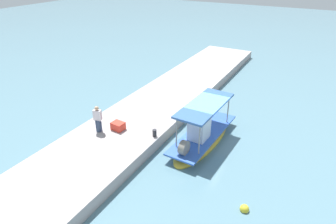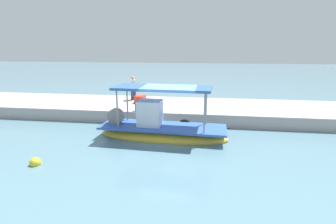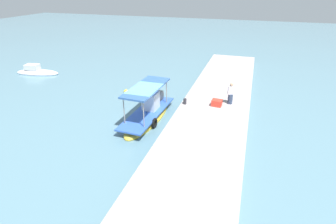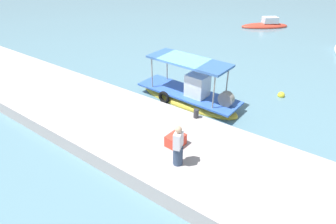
{
  "view_description": "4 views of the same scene",
  "coord_description": "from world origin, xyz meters",
  "px_view_note": "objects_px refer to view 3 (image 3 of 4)",
  "views": [
    {
      "loc": [
        14.42,
        5.43,
        9.82
      ],
      "look_at": [
        -0.34,
        -2.74,
        1.0
      ],
      "focal_mm": 31.4,
      "sensor_mm": 36.0,
      "label": 1
    },
    {
      "loc": [
        -1.71,
        12.06,
        4.31
      ],
      "look_at": [
        0.34,
        -1.87,
        0.8
      ],
      "focal_mm": 28.12,
      "sensor_mm": 36.0,
      "label": 2
    },
    {
      "loc": [
        -15.26,
        -6.49,
        8.86
      ],
      "look_at": [
        -0.35,
        -1.72,
        1.16
      ],
      "focal_mm": 28.22,
      "sensor_mm": 36.0,
      "label": 3
    },
    {
      "loc": [
        7.52,
        -11.94,
        7.53
      ],
      "look_at": [
        1.02,
        -2.84,
        0.91
      ],
      "focal_mm": 29.39,
      "sensor_mm": 36.0,
      "label": 4
    }
  ],
  "objects_px": {
    "marker_buoy": "(126,92)",
    "cargo_crate": "(217,103)",
    "mooring_bollard": "(185,101)",
    "main_fishing_boat": "(148,114)",
    "fisherman_near_bollard": "(231,94)",
    "moored_boat_near": "(37,72)"
  },
  "relations": [
    {
      "from": "cargo_crate",
      "to": "moored_boat_near",
      "type": "xyz_separation_m",
      "value": [
        3.91,
        19.83,
        -0.76
      ]
    },
    {
      "from": "main_fishing_boat",
      "to": "moored_boat_near",
      "type": "distance_m",
      "value": 16.45
    },
    {
      "from": "fisherman_near_bollard",
      "to": "mooring_bollard",
      "type": "distance_m",
      "value": 3.41
    },
    {
      "from": "fisherman_near_bollard",
      "to": "cargo_crate",
      "type": "bearing_deg",
      "value": 128.37
    },
    {
      "from": "main_fishing_boat",
      "to": "moored_boat_near",
      "type": "bearing_deg",
      "value": 68.28
    },
    {
      "from": "main_fishing_boat",
      "to": "moored_boat_near",
      "type": "xyz_separation_m",
      "value": [
        6.09,
        15.28,
        -0.22
      ]
    },
    {
      "from": "mooring_bollard",
      "to": "cargo_crate",
      "type": "xyz_separation_m",
      "value": [
        0.41,
        -2.3,
        0.02
      ]
    },
    {
      "from": "moored_boat_near",
      "to": "main_fishing_boat",
      "type": "bearing_deg",
      "value": -111.72
    },
    {
      "from": "main_fishing_boat",
      "to": "fisherman_near_bollard",
      "type": "relative_size",
      "value": 3.9
    },
    {
      "from": "main_fishing_boat",
      "to": "mooring_bollard",
      "type": "height_order",
      "value": "main_fishing_boat"
    },
    {
      "from": "marker_buoy",
      "to": "mooring_bollard",
      "type": "bearing_deg",
      "value": -111.29
    },
    {
      "from": "mooring_bollard",
      "to": "moored_boat_near",
      "type": "height_order",
      "value": "mooring_bollard"
    },
    {
      "from": "cargo_crate",
      "to": "fisherman_near_bollard",
      "type": "bearing_deg",
      "value": -51.63
    },
    {
      "from": "moored_boat_near",
      "to": "cargo_crate",
      "type": "bearing_deg",
      "value": -101.15
    },
    {
      "from": "marker_buoy",
      "to": "cargo_crate",
      "type": "bearing_deg",
      "value": -103.12
    },
    {
      "from": "fisherman_near_bollard",
      "to": "marker_buoy",
      "type": "bearing_deg",
      "value": 82.29
    },
    {
      "from": "main_fishing_boat",
      "to": "cargo_crate",
      "type": "relative_size",
      "value": 8.71
    },
    {
      "from": "mooring_bollard",
      "to": "moored_boat_near",
      "type": "bearing_deg",
      "value": 76.17
    },
    {
      "from": "mooring_bollard",
      "to": "marker_buoy",
      "type": "xyz_separation_m",
      "value": [
        2.35,
        6.02,
        -0.84
      ]
    },
    {
      "from": "main_fishing_boat",
      "to": "fisherman_near_bollard",
      "type": "height_order",
      "value": "main_fishing_boat"
    },
    {
      "from": "fisherman_near_bollard",
      "to": "marker_buoy",
      "type": "xyz_separation_m",
      "value": [
        1.25,
        9.2,
        -1.37
      ]
    },
    {
      "from": "fisherman_near_bollard",
      "to": "main_fishing_boat",
      "type": "bearing_deg",
      "value": 117.9
    }
  ]
}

